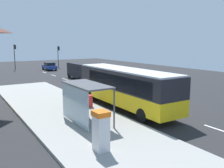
# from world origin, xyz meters

# --- Properties ---
(ground_plane) EXTENTS (56.00, 92.00, 0.04)m
(ground_plane) POSITION_xyz_m (0.00, 14.00, -0.02)
(ground_plane) COLOR #262628
(sidewalk_platform) EXTENTS (6.20, 30.00, 0.18)m
(sidewalk_platform) POSITION_xyz_m (-6.40, 2.00, 0.09)
(sidewalk_platform) COLOR #999993
(sidewalk_platform) RESTS_ON ground
(lane_stripe_seg_0) EXTENTS (0.16, 2.20, 0.01)m
(lane_stripe_seg_0) POSITION_xyz_m (0.25, -6.00, 0.01)
(lane_stripe_seg_0) COLOR silver
(lane_stripe_seg_0) RESTS_ON ground
(lane_stripe_seg_1) EXTENTS (0.16, 2.20, 0.01)m
(lane_stripe_seg_1) POSITION_xyz_m (0.25, -1.00, 0.01)
(lane_stripe_seg_1) COLOR silver
(lane_stripe_seg_1) RESTS_ON ground
(lane_stripe_seg_2) EXTENTS (0.16, 2.20, 0.01)m
(lane_stripe_seg_2) POSITION_xyz_m (0.25, 4.00, 0.01)
(lane_stripe_seg_2) COLOR silver
(lane_stripe_seg_2) RESTS_ON ground
(lane_stripe_seg_3) EXTENTS (0.16, 2.20, 0.01)m
(lane_stripe_seg_3) POSITION_xyz_m (0.25, 9.00, 0.01)
(lane_stripe_seg_3) COLOR silver
(lane_stripe_seg_3) RESTS_ON ground
(lane_stripe_seg_4) EXTENTS (0.16, 2.20, 0.01)m
(lane_stripe_seg_4) POSITION_xyz_m (0.25, 14.00, 0.01)
(lane_stripe_seg_4) COLOR silver
(lane_stripe_seg_4) RESTS_ON ground
(lane_stripe_seg_5) EXTENTS (0.16, 2.20, 0.01)m
(lane_stripe_seg_5) POSITION_xyz_m (0.25, 19.00, 0.01)
(lane_stripe_seg_5) COLOR silver
(lane_stripe_seg_5) RESTS_ON ground
(lane_stripe_seg_6) EXTENTS (0.16, 2.20, 0.01)m
(lane_stripe_seg_6) POSITION_xyz_m (0.25, 24.00, 0.01)
(lane_stripe_seg_6) COLOR silver
(lane_stripe_seg_6) RESTS_ON ground
(lane_stripe_seg_7) EXTENTS (0.16, 2.20, 0.01)m
(lane_stripe_seg_7) POSITION_xyz_m (0.25, 29.00, 0.01)
(lane_stripe_seg_7) COLOR silver
(lane_stripe_seg_7) RESTS_ON ground
(bus) EXTENTS (2.66, 11.04, 3.21)m
(bus) POSITION_xyz_m (-1.71, 1.27, 1.84)
(bus) COLOR yellow
(bus) RESTS_ON ground
(white_van) EXTENTS (2.08, 5.23, 2.30)m
(white_van) POSITION_xyz_m (2.20, 18.01, 1.34)
(white_van) COLOR black
(white_van) RESTS_ON ground
(sedan_near) EXTENTS (1.94, 4.45, 1.52)m
(sedan_near) POSITION_xyz_m (2.30, 32.21, 0.79)
(sedan_near) COLOR navy
(sedan_near) RESTS_ON ground
(ticket_machine) EXTENTS (0.66, 0.76, 1.94)m
(ticket_machine) POSITION_xyz_m (-7.45, -4.94, 1.17)
(ticket_machine) COLOR silver
(ticket_machine) RESTS_ON sidewalk_platform
(recycling_bin_red) EXTENTS (0.52, 0.52, 0.95)m
(recycling_bin_red) POSITION_xyz_m (-4.20, 2.57, 0.66)
(recycling_bin_red) COLOR red
(recycling_bin_red) RESTS_ON sidewalk_platform
(recycling_bin_green) EXTENTS (0.52, 0.52, 0.95)m
(recycling_bin_green) POSITION_xyz_m (-4.20, 3.27, 0.66)
(recycling_bin_green) COLOR green
(recycling_bin_green) RESTS_ON sidewalk_platform
(recycling_bin_yellow) EXTENTS (0.52, 0.52, 0.95)m
(recycling_bin_yellow) POSITION_xyz_m (-4.20, 3.97, 0.66)
(recycling_bin_yellow) COLOR yellow
(recycling_bin_yellow) RESTS_ON sidewalk_platform
(traffic_light_near_side) EXTENTS (0.49, 0.28, 4.59)m
(traffic_light_near_side) POSITION_xyz_m (5.50, 35.71, 3.07)
(traffic_light_near_side) COLOR #2D2D2D
(traffic_light_near_side) RESTS_ON ground
(traffic_light_far_side) EXTENTS (0.49, 0.28, 4.94)m
(traffic_light_far_side) POSITION_xyz_m (-3.10, 36.51, 3.29)
(traffic_light_far_side) COLOR #2D2D2D
(traffic_light_far_side) RESTS_ON ground
(bus_shelter) EXTENTS (1.80, 4.00, 2.50)m
(bus_shelter) POSITION_xyz_m (-6.41, -0.77, 2.10)
(bus_shelter) COLOR #4C4C51
(bus_shelter) RESTS_ON sidewalk_platform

